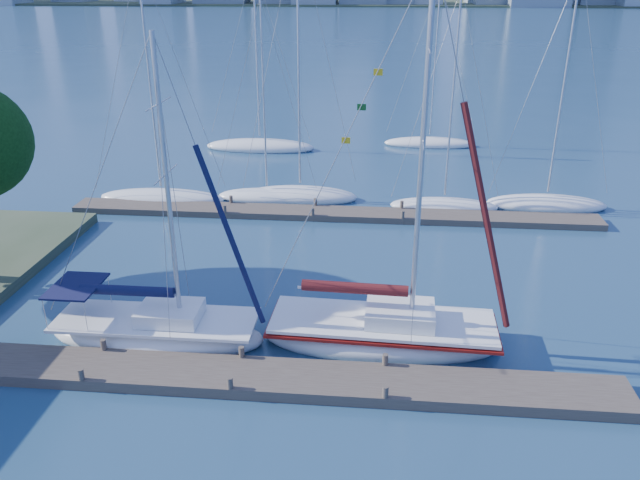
{
  "coord_description": "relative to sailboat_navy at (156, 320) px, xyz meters",
  "views": [
    {
      "loc": [
        4.45,
        -17.25,
        12.73
      ],
      "look_at": [
        2.47,
        4.0,
        3.64
      ],
      "focal_mm": 35.0,
      "sensor_mm": 36.0,
      "label": 1
    }
  ],
  "objects": [
    {
      "name": "bg_boat_2",
      "position": [
        3.37,
        16.54,
        -0.6
      ],
      "size": [
        7.39,
        4.39,
        15.77
      ],
      "rotation": [
        0.0,
        0.0,
        0.31
      ],
      "color": "white",
      "rests_on": "ground"
    },
    {
      "name": "sailboat_navy",
      "position": [
        0.0,
        0.0,
        0.0
      ],
      "size": [
        8.13,
        2.65,
        11.74
      ],
      "rotation": [
        0.0,
        0.0,
        -0.0
      ],
      "color": "white",
      "rests_on": "ground"
    },
    {
      "name": "far_shore",
      "position": [
        3.51,
        317.73,
        -0.91
      ],
      "size": [
        800.0,
        100.0,
        1.5
      ],
      "primitive_type": "cube",
      "color": "#38472D",
      "rests_on": "ground"
    },
    {
      "name": "far_dock",
      "position": [
        5.51,
        13.73,
        -0.73
      ],
      "size": [
        30.0,
        1.8,
        0.36
      ],
      "primitive_type": "cube",
      "color": "#463C33",
      "rests_on": "ground"
    },
    {
      "name": "ground",
      "position": [
        3.51,
        -2.27,
        -0.91
      ],
      "size": [
        700.0,
        700.0,
        0.0
      ],
      "primitive_type": "plane",
      "color": "navy",
      "rests_on": "ground"
    },
    {
      "name": "bg_boat_0",
      "position": [
        -4.98,
        15.37,
        -0.64
      ],
      "size": [
        7.98,
        3.51,
        14.08
      ],
      "rotation": [
        0.0,
        0.0,
        0.18
      ],
      "color": "white",
      "rests_on": "ground"
    },
    {
      "name": "sailboat_maroon",
      "position": [
        8.43,
        0.55,
        0.14
      ],
      "size": [
        8.97,
        3.26,
        13.99
      ],
      "rotation": [
        0.0,
        0.0,
        -0.04
      ],
      "color": "white",
      "rests_on": "ground"
    },
    {
      "name": "bg_boat_7",
      "position": [
        12.18,
        30.49,
        -0.66
      ],
      "size": [
        7.55,
        3.94,
        12.92
      ],
      "rotation": [
        0.0,
        0.0,
        -0.27
      ],
      "color": "white",
      "rests_on": "ground"
    },
    {
      "name": "near_dock",
      "position": [
        3.51,
        -2.27,
        -0.71
      ],
      "size": [
        26.0,
        2.0,
        0.4
      ],
      "primitive_type": "cube",
      "color": "#463C33",
      "rests_on": "ground"
    },
    {
      "name": "bg_boat_5",
      "position": [
        18.07,
        16.39,
        -0.64
      ],
      "size": [
        7.17,
        2.87,
        13.66
      ],
      "rotation": [
        0.0,
        0.0,
        0.09
      ],
      "color": "white",
      "rests_on": "ground"
    },
    {
      "name": "bg_boat_3",
      "position": [
        12.02,
        15.57,
        -0.67
      ],
      "size": [
        6.52,
        2.79,
        12.57
      ],
      "rotation": [
        0.0,
        0.0,
        0.13
      ],
      "color": "white",
      "rests_on": "ground"
    },
    {
      "name": "bg_boat_1",
      "position": [
        1.35,
        16.27,
        -0.67
      ],
      "size": [
        6.13,
        2.19,
        12.0
      ],
      "rotation": [
        0.0,
        0.0,
        0.04
      ],
      "color": "white",
      "rests_on": "ground"
    },
    {
      "name": "bg_boat_6",
      "position": [
        -1.24,
        28.03,
        -0.62
      ],
      "size": [
        8.95,
        4.71,
        13.84
      ],
      "rotation": [
        0.0,
        0.0,
        -0.27
      ],
      "color": "white",
      "rests_on": "ground"
    }
  ]
}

